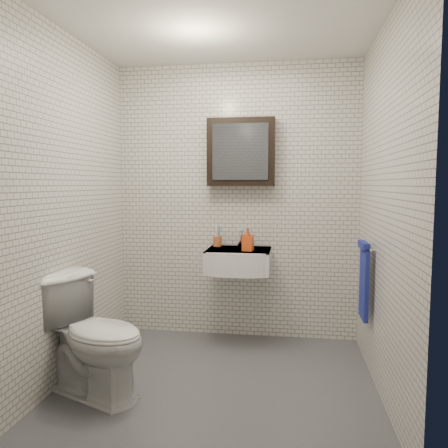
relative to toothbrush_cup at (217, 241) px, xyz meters
name	(u,v)px	position (x,y,z in m)	size (l,w,h in m)	color
ground	(219,381)	(0.16, -0.92, -0.90)	(2.20, 2.00, 0.01)	#4E5156
room_shell	(219,177)	(0.16, -0.92, 0.56)	(2.22, 2.02, 2.51)	silver
washbasin	(238,260)	(0.21, -0.18, -0.15)	(0.55, 0.50, 0.20)	white
faucet	(241,239)	(0.21, 0.01, 0.02)	(0.06, 0.20, 0.15)	silver
mirror_cabinet	(241,152)	(0.21, 0.01, 0.80)	(0.60, 0.15, 0.60)	black
towel_rail	(364,277)	(1.21, -0.57, -0.18)	(0.09, 0.30, 0.58)	silver
toothbrush_cup	(217,241)	(0.00, 0.00, 0.00)	(0.09, 0.09, 0.21)	#BD5E2F
soap_bottle	(248,239)	(0.30, -0.23, 0.05)	(0.09, 0.09, 0.20)	orange
toilet	(94,336)	(-0.64, -1.22, -0.50)	(0.45, 0.80, 0.81)	white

